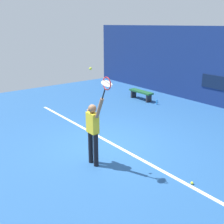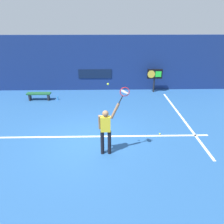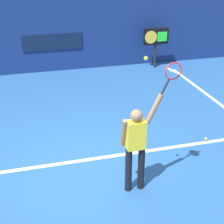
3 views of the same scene
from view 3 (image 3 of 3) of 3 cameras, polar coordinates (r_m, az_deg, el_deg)
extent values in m
plane|color=#23518C|center=(7.26, -4.17, -9.30)|extent=(18.00, 18.00, 0.00)
cube|color=navy|center=(12.77, -10.36, 14.61)|extent=(18.00, 0.20, 3.55)
cube|color=#0C1933|center=(12.79, -10.07, 11.61)|extent=(2.20, 0.03, 0.60)
cube|color=white|center=(7.47, -4.55, -8.17)|extent=(10.00, 0.10, 0.01)
cube|color=white|center=(10.45, 18.34, 0.94)|extent=(0.10, 7.00, 0.01)
cylinder|color=black|center=(6.38, 2.83, -9.80)|extent=(0.13, 0.13, 0.92)
cylinder|color=black|center=(6.45, 4.98, -9.44)|extent=(0.13, 0.13, 0.92)
cube|color=yellow|center=(6.01, 4.07, -3.91)|extent=(0.34, 0.20, 0.55)
sphere|color=#8C6647|center=(5.83, 4.19, -0.62)|extent=(0.22, 0.22, 0.22)
cylinder|color=#8C6647|center=(5.90, 7.18, 0.55)|extent=(0.32, 0.09, 0.56)
cylinder|color=#8C6647|center=(6.01, 2.03, -3.59)|extent=(0.09, 0.23, 0.58)
cylinder|color=black|center=(5.81, 9.09, 4.31)|extent=(0.16, 0.03, 0.29)
torus|color=red|center=(5.77, 10.40, 6.89)|extent=(0.42, 0.02, 0.42)
cylinder|color=silver|center=(5.77, 10.40, 6.89)|extent=(0.24, 0.27, 0.12)
sphere|color=#CCE033|center=(5.40, 5.79, 9.07)|extent=(0.07, 0.07, 0.07)
cylinder|color=black|center=(13.35, 7.33, 9.48)|extent=(0.10, 0.10, 0.92)
cube|color=black|center=(13.16, 7.52, 12.66)|extent=(0.95, 0.18, 0.60)
cylinder|color=gold|center=(12.98, 6.65, 12.53)|extent=(0.48, 0.02, 0.48)
cube|color=#26D833|center=(13.15, 8.55, 12.59)|extent=(0.38, 0.02, 0.36)
sphere|color=#CCE033|center=(8.48, 15.68, -4.43)|extent=(0.07, 0.07, 0.07)
camera|label=1|loc=(7.42, 65.95, 6.85)|focal=43.62mm
camera|label=2|loc=(2.39, 115.70, -3.47)|focal=34.00mm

